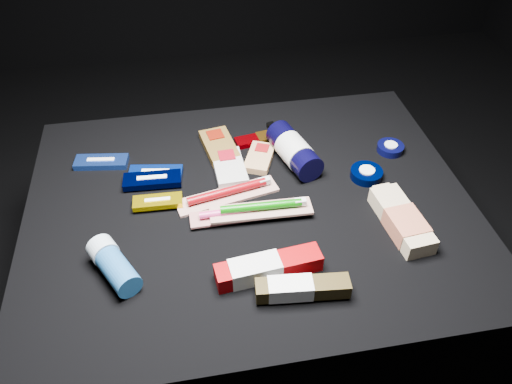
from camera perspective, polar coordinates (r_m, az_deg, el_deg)
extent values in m
plane|color=black|center=(1.41, -0.54, -13.01)|extent=(3.00, 3.00, 0.00)
cube|color=black|center=(1.25, -0.60, -7.83)|extent=(0.98, 0.78, 0.40)
cube|color=#1C3D99|center=(1.26, -17.25, 3.30)|extent=(0.13, 0.06, 0.01)
cube|color=silver|center=(1.26, -17.26, 3.33)|extent=(0.07, 0.02, 0.02)
cube|color=#092FA4|center=(1.19, -11.39, 2.13)|extent=(0.13, 0.07, 0.01)
cube|color=white|center=(1.19, -11.39, 2.16)|extent=(0.06, 0.02, 0.02)
cube|color=black|center=(1.17, -11.76, 1.35)|extent=(0.13, 0.06, 0.02)
cube|color=white|center=(1.17, -11.77, 1.39)|extent=(0.07, 0.02, 0.02)
cube|color=#CAA904|center=(1.11, -11.16, -1.09)|extent=(0.11, 0.04, 0.01)
cube|color=silver|center=(1.11, -11.17, -1.06)|extent=(0.06, 0.01, 0.01)
cube|color=brown|center=(1.25, -4.22, 5.25)|extent=(0.09, 0.14, 0.02)
cube|color=#611206|center=(1.27, -4.66, 6.19)|extent=(0.04, 0.04, 0.02)
cube|color=#B5B4AD|center=(1.18, -3.08, 2.79)|extent=(0.07, 0.13, 0.02)
cube|color=maroon|center=(1.21, -3.36, 3.86)|extent=(0.04, 0.04, 0.02)
cube|color=tan|center=(1.21, 0.41, 3.93)|extent=(0.10, 0.12, 0.02)
cube|color=maroon|center=(1.23, 0.70, 4.77)|extent=(0.04, 0.04, 0.02)
cube|color=#750005|center=(1.28, 0.40, 6.08)|extent=(0.13, 0.06, 0.01)
cube|color=#945E18|center=(1.28, 1.30, 6.29)|extent=(0.06, 0.05, 0.02)
cylinder|color=black|center=(1.20, 4.36, 4.76)|extent=(0.11, 0.18, 0.07)
cylinder|color=beige|center=(1.19, 4.42, 4.66)|extent=(0.09, 0.09, 0.07)
cylinder|color=black|center=(1.26, 2.30, 7.15)|extent=(0.03, 0.03, 0.02)
cube|color=black|center=(1.28, 1.85, 7.42)|extent=(0.02, 0.03, 0.01)
cylinder|color=black|center=(1.29, 15.10, 4.88)|extent=(0.07, 0.07, 0.02)
cylinder|color=white|center=(1.29, 15.11, 4.93)|extent=(0.03, 0.03, 0.02)
cylinder|color=black|center=(1.19, 12.50, 2.05)|extent=(0.07, 0.07, 0.02)
cylinder|color=white|center=(1.19, 12.51, 2.10)|extent=(0.04, 0.04, 0.02)
cube|color=tan|center=(1.08, 16.27, -3.08)|extent=(0.08, 0.19, 0.04)
cube|color=#B46145|center=(1.07, 16.76, -3.74)|extent=(0.07, 0.09, 0.04)
cube|color=tan|center=(1.14, 14.16, 0.05)|extent=(0.04, 0.02, 0.03)
cylinder|color=#1D5288|center=(0.98, -15.47, -8.73)|extent=(0.09, 0.11, 0.05)
cylinder|color=#A7BAC5|center=(1.02, -17.10, -6.40)|extent=(0.06, 0.06, 0.05)
cube|color=silver|center=(1.12, -3.29, -0.44)|extent=(0.24, 0.10, 0.01)
cylinder|color=#70050A|center=(1.11, -3.32, 0.07)|extent=(0.18, 0.06, 0.02)
cube|color=beige|center=(1.13, 0.95, 1.25)|extent=(0.03, 0.02, 0.01)
cube|color=#A79F9C|center=(1.06, -2.33, -2.63)|extent=(0.20, 0.05, 0.01)
cylinder|color=#BF2F6E|center=(1.06, -2.34, -2.19)|extent=(0.15, 0.02, 0.02)
cube|color=beige|center=(1.07, 1.66, -1.63)|extent=(0.02, 0.01, 0.01)
cube|color=silver|center=(1.06, 0.58, -2.11)|extent=(0.22, 0.06, 0.01)
cylinder|color=#075C04|center=(1.05, 0.58, -1.62)|extent=(0.17, 0.02, 0.02)
cube|color=silver|center=(1.07, 5.08, -1.13)|extent=(0.02, 0.02, 0.01)
cube|color=#8A0003|center=(0.96, 1.46, -8.61)|extent=(0.21, 0.07, 0.04)
cube|color=beige|center=(0.95, -0.11, -8.90)|extent=(0.10, 0.06, 0.04)
cube|color=#30250C|center=(0.93, 5.35, -10.88)|extent=(0.18, 0.05, 0.03)
cube|color=silver|center=(0.92, 3.94, -10.94)|extent=(0.09, 0.05, 0.03)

